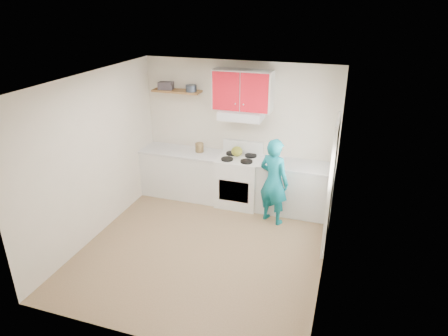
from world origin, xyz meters
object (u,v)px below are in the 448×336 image
(tin, at_px, (191,88))
(kettle, at_px, (237,151))
(stove, at_px, (239,181))
(crock, at_px, (199,148))
(person, at_px, (274,181))

(tin, bearing_deg, kettle, -2.65)
(stove, height_order, crock, crock)
(kettle, relative_size, person, 0.14)
(kettle, bearing_deg, tin, -176.00)
(stove, height_order, tin, tin)
(stove, bearing_deg, crock, 174.34)
(kettle, xyz_separation_m, person, (0.80, -0.53, -0.25))
(crock, height_order, person, person)
(tin, relative_size, crock, 1.04)
(tin, relative_size, person, 0.13)
(stove, height_order, person, person)
(stove, bearing_deg, tin, 171.80)
(kettle, height_order, person, person)
(stove, relative_size, kettle, 4.39)
(stove, height_order, kettle, kettle)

